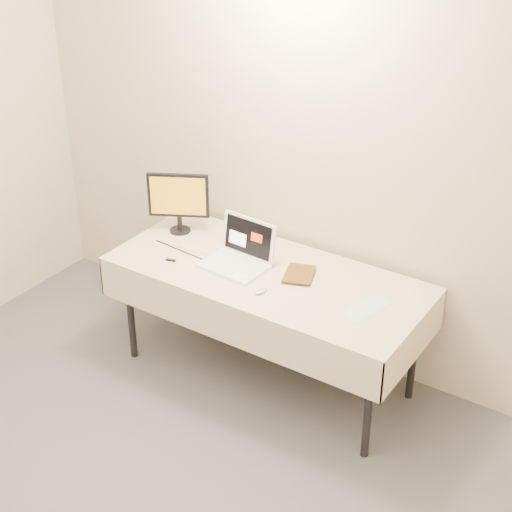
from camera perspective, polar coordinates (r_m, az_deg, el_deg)
The scene contains 9 objects.
back_wall at distance 4.58m, azimuth 3.98°, elevation 7.82°, with size 4.00×0.10×2.70m, color beige.
table at distance 4.53m, azimuth 0.82°, elevation -1.90°, with size 1.86×0.81×0.74m.
laptop at distance 4.56m, azimuth -1.19°, elevation 0.13°, with size 0.39×0.32×0.26m.
monitor at distance 4.88m, azimuth -5.66°, elevation 4.21°, with size 0.35×0.20×0.39m.
book at distance 4.43m, azimuth 2.16°, elevation -0.14°, with size 0.16×0.02×0.22m, color #91571A.
alarm_clock at distance 4.92m, azimuth -1.19°, elevation 1.90°, with size 0.11×0.06×0.04m.
clicker at distance 4.31m, azimuth 0.37°, elevation -2.56°, with size 0.04×0.08×0.02m, color #B9B9BB.
paper_form at distance 4.22m, azimuth 8.05°, elevation -3.80°, with size 0.12×0.31×0.00m, color #BBDFB2.
usb_dongle at distance 4.64m, azimuth -6.22°, elevation -0.30°, with size 0.06×0.02×0.01m, color black.
Camera 1 is at (2.08, -1.23, 3.02)m, focal length 55.00 mm.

